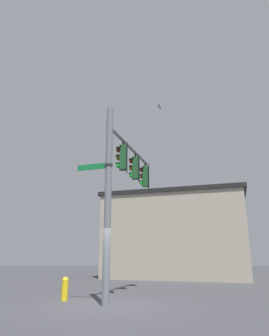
# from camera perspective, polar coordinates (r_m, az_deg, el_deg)

# --- Properties ---
(ground_plane) EXTENTS (80.00, 80.00, 0.00)m
(ground_plane) POSITION_cam_1_polar(r_m,az_deg,el_deg) (10.92, -5.51, -24.41)
(ground_plane) COLOR #38383D
(signal_pole) EXTENTS (0.25, 0.25, 7.11)m
(signal_pole) POSITION_cam_1_polar(r_m,az_deg,el_deg) (10.98, -5.01, -5.74)
(signal_pole) COLOR slate
(signal_pole) RESTS_ON ground
(mast_arm) EXTENTS (4.93, 1.93, 0.15)m
(mast_arm) POSITION_cam_1_polar(r_m,az_deg,el_deg) (14.05, -0.58, 3.63)
(mast_arm) COLOR slate
(traffic_light_nearest_pole) EXTENTS (0.54, 0.49, 1.31)m
(traffic_light_nearest_pole) POSITION_cam_1_polar(r_m,az_deg,el_deg) (12.83, -2.25, 1.94)
(traffic_light_nearest_pole) COLOR black
(traffic_light_mid_inner) EXTENTS (0.54, 0.49, 1.31)m
(traffic_light_mid_inner) POSITION_cam_1_polar(r_m,az_deg,el_deg) (14.34, 0.08, -0.02)
(traffic_light_mid_inner) COLOR black
(traffic_light_mid_outer) EXTENTS (0.54, 0.49, 1.31)m
(traffic_light_mid_outer) POSITION_cam_1_polar(r_m,az_deg,el_deg) (15.88, 1.96, -1.61)
(traffic_light_mid_outer) COLOR black
(street_name_sign) EXTENTS (0.60, 1.36, 0.22)m
(street_name_sign) POSITION_cam_1_polar(r_m,az_deg,el_deg) (11.41, -6.61, 0.34)
(street_name_sign) COLOR #147238
(bird_flying) EXTENTS (0.48, 0.30, 0.11)m
(bird_flying) POSITION_cam_1_polar(r_m,az_deg,el_deg) (17.64, 4.71, 11.46)
(bird_flying) COLOR gray
(storefront_building) EXTENTS (8.94, 11.59, 6.11)m
(storefront_building) POSITION_cam_1_polar(r_m,az_deg,el_deg) (23.29, 7.70, -12.29)
(storefront_building) COLOR #A89E89
(storefront_building) RESTS_ON ground
(tree_by_storefront) EXTENTS (3.48, 3.48, 6.81)m
(tree_by_storefront) POSITION_cam_1_polar(r_m,az_deg,el_deg) (26.30, 8.41, -8.33)
(tree_by_storefront) COLOR #4C3823
(tree_by_storefront) RESTS_ON ground
(fire_hydrant) EXTENTS (0.35, 0.24, 0.82)m
(fire_hydrant) POSITION_cam_1_polar(r_m,az_deg,el_deg) (12.26, -12.95, -21.21)
(fire_hydrant) COLOR yellow
(fire_hydrant) RESTS_ON ground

